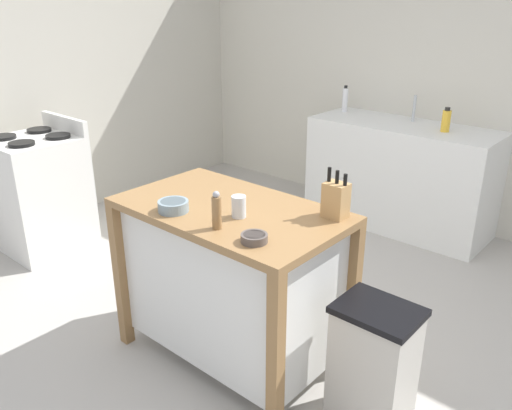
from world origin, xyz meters
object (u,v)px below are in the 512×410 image
at_px(trash_bin, 373,367).
at_px(bottle_dish_soap, 446,121).
at_px(stove, 40,193).
at_px(bowl_ceramic_small, 173,206).
at_px(sink_faucet, 414,108).
at_px(bottle_hand_soap, 345,99).
at_px(kitchen_island, 231,276).
at_px(bowl_ceramic_wide, 254,238).
at_px(knife_block, 336,199).
at_px(drinking_cup, 239,207).
at_px(pepper_grinder, 217,211).

distance_m(trash_bin, bottle_dish_soap, 2.36).
distance_m(trash_bin, stove, 2.89).
bearing_deg(bowl_ceramic_small, sink_faucet, 89.74).
height_order(bottle_hand_soap, stove, bottle_hand_soap).
height_order(trash_bin, bottle_hand_soap, bottle_hand_soap).
height_order(kitchen_island, bowl_ceramic_wide, bowl_ceramic_wide).
height_order(sink_faucet, bottle_hand_soap, bottle_hand_soap).
bearing_deg(knife_block, drinking_cup, -139.05).
height_order(pepper_grinder, sink_faucet, sink_faucet).
height_order(knife_block, pepper_grinder, knife_block).
xyz_separation_m(drinking_cup, stove, (-2.18, 0.08, -0.50)).
distance_m(kitchen_island, bottle_hand_soap, 2.54).
relative_size(knife_block, bottle_hand_soap, 1.02).
bearing_deg(drinking_cup, kitchen_island, 152.78).
xyz_separation_m(pepper_grinder, sink_faucet, (-0.29, 2.62, 0.02)).
bearing_deg(bottle_hand_soap, stove, -118.20).
bearing_deg(bowl_ceramic_wide, sink_faucet, 101.09).
bearing_deg(bottle_hand_soap, drinking_cup, -69.09).
bearing_deg(knife_block, sink_faucet, 106.14).
xyz_separation_m(kitchen_island, pepper_grinder, (0.13, -0.22, 0.48)).
bearing_deg(sink_faucet, pepper_grinder, -83.63).
height_order(knife_block, bottle_hand_soap, knife_block).
relative_size(sink_faucet, bottle_hand_soap, 0.94).
bearing_deg(pepper_grinder, bottle_hand_soap, 110.00).
height_order(knife_block, trash_bin, knife_block).
xyz_separation_m(knife_block, bowl_ceramic_small, (-0.64, -0.46, -0.06)).
height_order(knife_block, sink_faucet, knife_block).
distance_m(kitchen_island, bowl_ceramic_wide, 0.59).
bearing_deg(trash_bin, kitchen_island, -175.75).
bearing_deg(bowl_ceramic_small, drinking_cup, 28.83).
xyz_separation_m(drinking_cup, trash_bin, (0.71, 0.12, -0.64)).
distance_m(pepper_grinder, sink_faucet, 2.64).
distance_m(kitchen_island, bowl_ceramic_small, 0.51).
xyz_separation_m(knife_block, bowl_ceramic_wide, (-0.11, -0.46, -0.07)).
bearing_deg(trash_bin, bottle_hand_soap, 125.36).
relative_size(knife_block, sink_faucet, 1.09).
xyz_separation_m(bowl_ceramic_wide, drinking_cup, (-0.24, 0.16, 0.03)).
relative_size(drinking_cup, bottle_hand_soap, 0.45).
height_order(pepper_grinder, stove, pepper_grinder).
distance_m(bottle_hand_soap, bottle_dish_soap, 1.00).
bearing_deg(drinking_cup, stove, 177.77).
bearing_deg(bottle_dish_soap, pepper_grinder, -91.18).
relative_size(kitchen_island, bottle_dish_soap, 6.17).
bearing_deg(bowl_ceramic_wide, trash_bin, 30.64).
height_order(bowl_ceramic_wide, pepper_grinder, pepper_grinder).
height_order(bowl_ceramic_wide, drinking_cup, drinking_cup).
bearing_deg(drinking_cup, bowl_ceramic_wide, -33.90).
relative_size(kitchen_island, bowl_ceramic_small, 7.74).
xyz_separation_m(trash_bin, bottle_hand_soap, (-1.63, 2.30, 0.69)).
bearing_deg(trash_bin, stove, -179.27).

